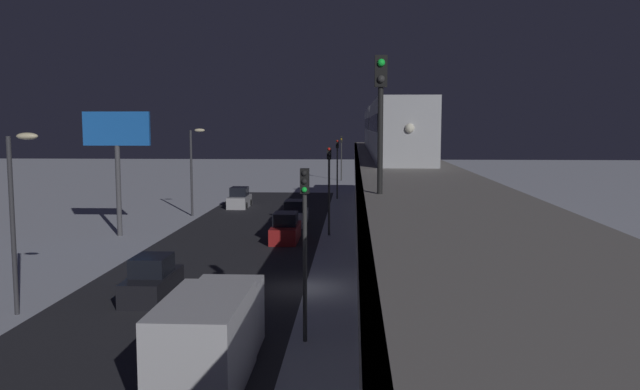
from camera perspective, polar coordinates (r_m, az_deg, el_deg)
The scene contains 17 objects.
ground_plane at distance 32.21m, azimuth -2.15°, elevation -8.16°, with size 240.00×240.00×0.00m, color silver.
avenue_asphalt at distance 33.04m, azimuth -11.00°, elevation -7.90°, with size 11.00×90.64×0.01m, color #28282D.
elevated_railway at distance 31.31m, azimuth 7.50°, elevation 0.92°, with size 5.00×90.64×5.94m.
subway_train at distance 48.81m, azimuth 6.02°, elevation 5.84°, with size 2.94×36.87×3.40m.
rail_signal at distance 19.08m, azimuth 5.33°, elevation 8.26°, with size 0.36×0.41×4.00m.
sedan_silver at distance 63.66m, azimuth -7.06°, elevation -0.37°, with size 1.91×4.18×1.97m.
sedan_red at distance 44.93m, azimuth -3.03°, elevation -3.03°, with size 1.80×4.55×1.97m.
sedan_black at distance 31.28m, azimuth -14.46°, elevation -7.28°, with size 1.80×4.45×1.97m.
sedan_white at distance 52.23m, azimuth -2.19°, elevation -1.74°, with size 1.80×4.44×1.97m.
box_truck at distance 21.32m, azimuth -9.47°, elevation -11.99°, with size 2.40×7.40×2.80m.
traffic_light_near at distance 23.65m, azimuth -1.34°, elevation -3.00°, with size 0.32×0.44×6.40m.
traffic_light_mid at distance 46.82m, azimuth 0.80°, elevation 1.54°, with size 0.32×0.44×6.40m.
traffic_light_far at distance 70.10m, azimuth 1.52°, elevation 3.07°, with size 0.32×0.44×6.40m.
traffic_light_distant at distance 93.41m, azimuth 1.88°, elevation 3.84°, with size 0.32×0.44×6.40m.
commercial_billboard at distance 48.64m, azimuth -17.34°, elevation 4.54°, with size 4.80×0.36×8.90m.
street_lamp_near at distance 29.74m, azimuth -24.99°, elevation -0.50°, with size 1.35×0.44×7.65m.
street_lamp_far at distance 57.88m, azimuth -10.99°, elevation 2.92°, with size 1.35×0.44×7.65m.
Camera 1 is at (-2.81, 31.09, 7.96)m, focal length 36.59 mm.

